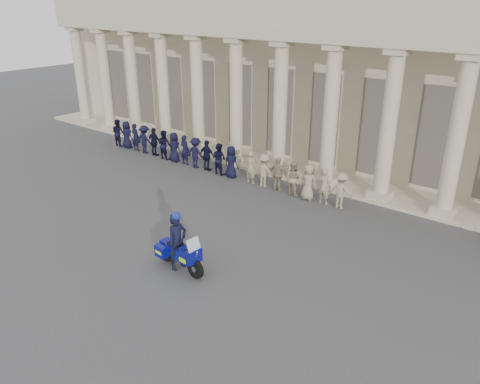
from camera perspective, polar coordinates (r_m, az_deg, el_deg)
name	(u,v)px	position (r m, az deg, el deg)	size (l,w,h in m)	color
ground	(182,246)	(16.62, -7.10, -6.54)	(90.00, 90.00, 0.00)	#3C3C3F
building	(370,67)	(27.16, 15.51, 14.47)	(40.00, 12.50, 9.00)	tan
officer_rank	(210,156)	(23.14, -3.66, 4.34)	(15.06, 0.59, 1.56)	black
motorcycle	(180,253)	(15.03, -7.27, -7.39)	(2.10, 0.90, 1.35)	black
rider	(177,241)	(14.92, -7.63, -5.93)	(0.53, 0.73, 1.98)	black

